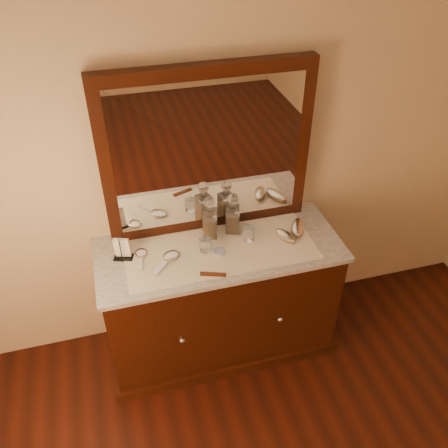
{
  "coord_description": "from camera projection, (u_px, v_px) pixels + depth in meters",
  "views": [
    {
      "loc": [
        -0.54,
        -0.09,
        2.64
      ],
      "look_at": [
        0.0,
        1.85,
        1.1
      ],
      "focal_mm": 38.02,
      "sensor_mm": 36.0,
      "label": 1
    }
  ],
  "objects": [
    {
      "name": "knob_right",
      "position": [
        280.0,
        319.0,
        2.86
      ],
      "size": [
        0.04,
        0.04,
        0.04
      ],
      "primitive_type": "sphere",
      "color": "silver",
      "rests_on": "dresser_cabinet"
    },
    {
      "name": "decanter_left",
      "position": [
        210.0,
        221.0,
        2.79
      ],
      "size": [
        0.11,
        0.11,
        0.28
      ],
      "color": "#8F4F14",
      "rests_on": "lace_runner"
    },
    {
      "name": "decanter_right",
      "position": [
        232.0,
        217.0,
        2.83
      ],
      "size": [
        0.1,
        0.1,
        0.27
      ],
      "color": "#8F4F14",
      "rests_on": "lace_runner"
    },
    {
      "name": "dresser_plinth",
      "position": [
        220.0,
        338.0,
        3.26
      ],
      "size": [
        1.46,
        0.59,
        0.08
      ],
      "primitive_type": "cube",
      "color": "black",
      "rests_on": "floor"
    },
    {
      "name": "knob_left",
      "position": [
        182.0,
        341.0,
        2.73
      ],
      "size": [
        0.04,
        0.04,
        0.04
      ],
      "primitive_type": "sphere",
      "color": "silver",
      "rests_on": "dresser_cabinet"
    },
    {
      "name": "comb",
      "position": [
        213.0,
        274.0,
        2.58
      ],
      "size": [
        0.14,
        0.07,
        0.01
      ],
      "primitive_type": "cube",
      "rotation": [
        0.0,
        0.0,
        -0.35
      ],
      "color": "maroon",
      "rests_on": "lace_runner"
    },
    {
      "name": "pin_dish",
      "position": [
        219.0,
        252.0,
        2.73
      ],
      "size": [
        0.09,
        0.09,
        0.01
      ],
      "primitive_type": "cylinder",
      "rotation": [
        0.0,
        0.0,
        -0.28
      ],
      "color": "white",
      "rests_on": "lace_runner"
    },
    {
      "name": "mirror_frame",
      "position": [
        208.0,
        152.0,
        2.65
      ],
      "size": [
        1.2,
        0.08,
        1.0
      ],
      "primitive_type": "cube",
      "color": "black",
      "rests_on": "marble_top"
    },
    {
      "name": "lace_runner",
      "position": [
        220.0,
        250.0,
        2.75
      ],
      "size": [
        1.1,
        0.45,
        0.0
      ],
      "primitive_type": "cube",
      "color": "white",
      "rests_on": "marble_top"
    },
    {
      "name": "hand_mirror_inner",
      "position": [
        169.0,
        258.0,
        2.68
      ],
      "size": [
        0.19,
        0.2,
        0.02
      ],
      "color": "silver",
      "rests_on": "lace_runner"
    },
    {
      "name": "brush_near",
      "position": [
        286.0,
        236.0,
        2.81
      ],
      "size": [
        0.13,
        0.17,
        0.04
      ],
      "color": "#8D7356",
      "rests_on": "lace_runner"
    },
    {
      "name": "dresser_cabinet",
      "position": [
        220.0,
        300.0,
        3.04
      ],
      "size": [
        1.4,
        0.55,
        0.82
      ],
      "primitive_type": "cube",
      "color": "black",
      "rests_on": "floor"
    },
    {
      "name": "marble_top",
      "position": [
        219.0,
        250.0,
        2.78
      ],
      "size": [
        1.44,
        0.59,
        0.03
      ],
      "primitive_type": "cube",
      "color": "white",
      "rests_on": "dresser_cabinet"
    },
    {
      "name": "hand_mirror_outer",
      "position": [
        141.0,
        255.0,
        2.7
      ],
      "size": [
        0.08,
        0.19,
        0.02
      ],
      "color": "silver",
      "rests_on": "lace_runner"
    },
    {
      "name": "napkin_rack",
      "position": [
        122.0,
        249.0,
        2.66
      ],
      "size": [
        0.12,
        0.1,
        0.16
      ],
      "color": "black",
      "rests_on": "marble_top"
    },
    {
      "name": "tumblers",
      "position": [
        227.0,
        239.0,
        2.76
      ],
      "size": [
        0.34,
        0.1,
        0.08
      ],
      "color": "white",
      "rests_on": "lace_runner"
    },
    {
      "name": "mirror_glass",
      "position": [
        209.0,
        155.0,
        2.63
      ],
      "size": [
        1.06,
        0.01,
        0.86
      ],
      "primitive_type": "cube",
      "color": "white",
      "rests_on": "marble_top"
    },
    {
      "name": "brush_far",
      "position": [
        298.0,
        228.0,
        2.87
      ],
      "size": [
        0.15,
        0.19,
        0.05
      ],
      "color": "#8D7356",
      "rests_on": "lace_runner"
    }
  ]
}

